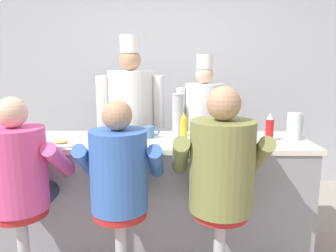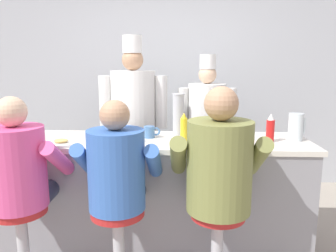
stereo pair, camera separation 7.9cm
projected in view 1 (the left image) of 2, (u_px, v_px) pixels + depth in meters
wall_back at (161, 81)px, 4.27m from camera, size 10.00×0.06×2.70m
diner_counter at (156, 193)px, 2.80m from camera, size 2.52×0.68×0.95m
ketchup_bottle_red at (270, 128)px, 2.63m from camera, size 0.06×0.06×0.23m
mustard_bottle_yellow at (184, 128)px, 2.65m from camera, size 0.06×0.06×0.23m
hot_sauce_bottle_orange at (217, 139)px, 2.47m from camera, size 0.03×0.03×0.12m
water_pitcher_clear at (294, 126)px, 2.68m from camera, size 0.13×0.12×0.22m
breakfast_plate at (61, 144)px, 2.50m from camera, size 0.24×0.24×0.05m
cereal_bowl at (104, 141)px, 2.53m from camera, size 0.14×0.14×0.05m
coffee_mug_blue at (149, 132)px, 2.76m from camera, size 0.14×0.09×0.10m
coffee_mug_tan at (199, 133)px, 2.79m from camera, size 0.13×0.08×0.08m
cup_stack_steel at (178, 115)px, 2.78m from camera, size 0.10×0.10×0.37m
napkin_dispenser_chrome at (127, 135)px, 2.56m from camera, size 0.11×0.07×0.13m
diner_seated_pink at (20, 175)px, 2.17m from camera, size 0.58×0.58×1.37m
diner_seated_blue at (120, 177)px, 2.16m from camera, size 0.57×0.56×1.35m
diner_seated_olive at (221, 171)px, 2.15m from camera, size 0.64×0.63×1.43m
cook_in_whites_near at (131, 117)px, 3.45m from camera, size 0.72×0.46×1.85m
cook_in_whites_far at (204, 122)px, 3.72m from camera, size 0.65×0.42×1.67m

